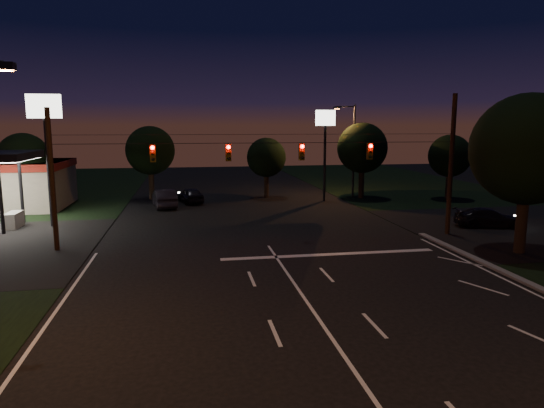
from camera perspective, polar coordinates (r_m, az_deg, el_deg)
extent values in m
plane|color=black|center=(15.83, 8.42, -17.21)|extent=(140.00, 140.00, 0.00)
cube|color=silver|center=(26.98, 6.79, -5.91)|extent=(12.00, 0.50, 0.01)
cylinder|color=black|center=(33.65, 19.89, -3.37)|extent=(0.30, 0.30, 9.00)
cylinder|color=black|center=(30.19, -23.94, -5.03)|extent=(0.28, 0.28, 8.00)
cylinder|color=black|center=(28.81, -0.78, 7.20)|extent=(24.00, 0.03, 0.03)
cylinder|color=black|center=(28.79, -0.78, 8.19)|extent=(24.00, 0.02, 0.02)
cube|color=#3F3307|center=(28.52, -13.84, 5.81)|extent=(0.32, 0.26, 1.00)
sphere|color=#FF0705|center=(28.35, -13.89, 6.46)|extent=(0.22, 0.22, 0.22)
sphere|color=black|center=(28.36, -13.86, 5.79)|extent=(0.20, 0.20, 0.20)
sphere|color=black|center=(28.38, -13.84, 5.12)|extent=(0.20, 0.20, 0.20)
cube|color=#3F3307|center=(28.56, -5.16, 6.04)|extent=(0.32, 0.26, 1.00)
sphere|color=#FF0705|center=(28.39, -5.14, 6.69)|extent=(0.22, 0.22, 0.22)
sphere|color=black|center=(28.40, -5.13, 6.02)|extent=(0.20, 0.20, 0.20)
sphere|color=black|center=(28.42, -5.12, 5.36)|extent=(0.20, 0.20, 0.20)
cube|color=#3F3307|center=(29.26, 3.51, 6.14)|extent=(0.32, 0.26, 1.00)
sphere|color=#FF0705|center=(29.09, 3.59, 6.77)|extent=(0.22, 0.22, 0.22)
sphere|color=black|center=(29.11, 3.58, 6.12)|extent=(0.20, 0.20, 0.20)
sphere|color=black|center=(29.13, 3.57, 5.47)|extent=(0.20, 0.20, 0.20)
cube|color=#3F3307|center=(30.55, 11.42, 6.10)|extent=(0.32, 0.26, 1.00)
sphere|color=#FF0705|center=(30.39, 11.55, 6.71)|extent=(0.22, 0.22, 0.22)
sphere|color=black|center=(30.40, 11.53, 6.08)|extent=(0.20, 0.20, 0.20)
sphere|color=black|center=(30.42, 11.51, 5.46)|extent=(0.20, 0.20, 0.20)
cube|color=gray|center=(37.92, -28.10, -1.70)|extent=(0.80, 2.00, 1.10)
cylinder|color=black|center=(35.77, -29.30, 0.62)|extent=(0.24, 0.24, 4.80)
cylinder|color=black|center=(39.53, -27.42, 1.48)|extent=(0.24, 0.24, 4.80)
cylinder|color=black|center=(36.79, -24.77, 3.28)|extent=(0.24, 0.24, 7.50)
cube|color=white|center=(36.66, -25.26, 10.37)|extent=(2.20, 0.30, 1.60)
cylinder|color=black|center=(45.35, 6.21, 4.72)|extent=(0.24, 0.24, 7.00)
cube|color=white|center=(45.22, 6.31, 10.04)|extent=(1.80, 0.30, 1.40)
cube|color=black|center=(16.32, -29.04, 14.01)|extent=(0.60, 0.35, 0.22)
cube|color=orange|center=(16.31, -29.00, 13.59)|extent=(0.45, 0.25, 0.04)
cylinder|color=black|center=(48.25, 9.59, 6.11)|extent=(0.20, 0.20, 9.00)
cylinder|color=black|center=(47.93, 8.69, 11.26)|extent=(1.80, 0.12, 0.12)
cube|color=black|center=(47.65, 7.64, 11.17)|extent=(0.60, 0.35, 0.22)
cube|color=orange|center=(47.64, 7.64, 11.03)|extent=(0.45, 0.25, 0.04)
cylinder|color=black|center=(30.02, 27.32, -1.44)|extent=(0.60, 0.60, 4.00)
sphere|color=black|center=(29.63, 27.86, 5.73)|extent=(6.00, 6.00, 6.00)
sphere|color=black|center=(30.36, 28.21, 5.42)|extent=(4.50, 4.50, 4.50)
sphere|color=black|center=(29.51, 26.56, 5.55)|extent=(4.20, 4.20, 4.20)
cylinder|color=black|center=(45.77, -26.92, 1.30)|extent=(0.49, 0.49, 3.00)
sphere|color=black|center=(45.51, -27.18, 4.82)|extent=(4.20, 4.20, 4.20)
sphere|color=black|center=(45.70, -26.55, 4.72)|extent=(3.15, 3.15, 3.15)
sphere|color=black|center=(45.85, -27.59, 4.69)|extent=(2.94, 2.94, 2.94)
cylinder|color=black|center=(47.84, -14.00, 2.48)|extent=(0.52, 0.52, 3.25)
sphere|color=black|center=(47.60, -14.14, 6.14)|extent=(4.60, 4.60, 4.60)
sphere|color=black|center=(47.92, -13.55, 6.01)|extent=(3.45, 3.45, 3.45)
sphere|color=black|center=(47.86, -14.67, 6.01)|extent=(3.22, 3.22, 3.22)
cylinder|color=black|center=(47.37, -0.67, 2.39)|extent=(0.47, 0.47, 2.75)
sphere|color=black|center=(47.14, -0.68, 5.51)|extent=(3.80, 3.80, 3.80)
sphere|color=black|center=(47.49, -0.28, 5.40)|extent=(2.85, 2.85, 2.85)
sphere|color=black|center=(47.27, -1.17, 5.41)|extent=(2.66, 2.66, 2.66)
cylinder|color=black|center=(47.72, 10.46, 2.68)|extent=(0.53, 0.53, 3.40)
sphere|color=black|center=(47.47, 10.58, 6.51)|extent=(4.80, 4.80, 4.80)
sphere|color=black|center=(47.98, 10.96, 6.35)|extent=(3.60, 3.60, 3.60)
sphere|color=black|center=(47.53, 9.93, 6.40)|extent=(3.36, 3.36, 3.36)
cylinder|color=black|center=(49.35, 20.02, 2.19)|extent=(0.48, 0.48, 2.90)
sphere|color=black|center=(49.12, 20.19, 5.35)|extent=(4.00, 4.00, 4.00)
sphere|color=black|center=(49.59, 20.41, 5.23)|extent=(3.00, 3.00, 3.00)
sphere|color=black|center=(49.10, 19.67, 5.27)|extent=(2.80, 2.80, 2.80)
imported|color=black|center=(45.05, -9.56, 1.03)|extent=(2.62, 4.37, 1.39)
imported|color=black|center=(42.92, -12.57, 0.66)|extent=(2.41, 4.99, 1.58)
imported|color=black|center=(36.93, 24.13, -1.50)|extent=(4.90, 2.94, 1.33)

